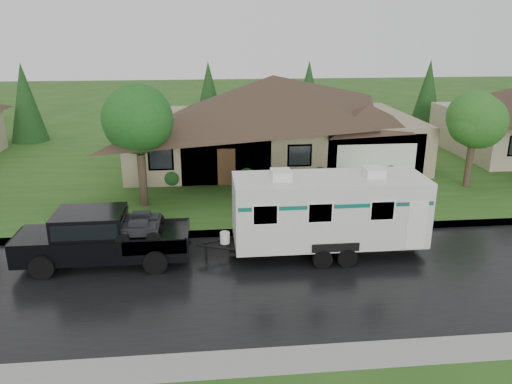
% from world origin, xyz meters
% --- Properties ---
extents(ground, '(140.00, 140.00, 0.00)m').
position_xyz_m(ground, '(0.00, 0.00, 0.00)').
color(ground, '#254E18').
rests_on(ground, ground).
extents(road, '(140.00, 8.00, 0.01)m').
position_xyz_m(road, '(0.00, -2.00, 0.01)').
color(road, black).
rests_on(road, ground).
extents(curb, '(140.00, 0.50, 0.15)m').
position_xyz_m(curb, '(0.00, 2.25, 0.07)').
color(curb, gray).
rests_on(curb, ground).
extents(lawn, '(140.00, 26.00, 0.15)m').
position_xyz_m(lawn, '(0.00, 15.00, 0.07)').
color(lawn, '#254E18').
rests_on(lawn, ground).
extents(house_main, '(19.44, 10.80, 6.90)m').
position_xyz_m(house_main, '(2.29, 13.84, 3.59)').
color(house_main, gray).
rests_on(house_main, lawn).
extents(tree_left_green, '(3.59, 3.59, 5.94)m').
position_xyz_m(tree_left_green, '(-5.51, 6.10, 4.27)').
color(tree_left_green, '#382B1E').
rests_on(tree_left_green, lawn).
extents(tree_right_green, '(3.12, 3.12, 5.16)m').
position_xyz_m(tree_right_green, '(12.11, 7.37, 3.72)').
color(tree_right_green, '#382B1E').
rests_on(tree_right_green, lawn).
extents(shrub_row, '(13.60, 1.00, 1.00)m').
position_xyz_m(shrub_row, '(2.00, 9.30, 0.65)').
color(shrub_row, '#143814').
rests_on(shrub_row, lawn).
extents(pickup_truck, '(6.36, 2.42, 2.12)m').
position_xyz_m(pickup_truck, '(-6.45, -0.03, 1.14)').
color(pickup_truck, black).
rests_on(pickup_truck, ground).
extents(travel_trailer, '(7.85, 2.76, 3.52)m').
position_xyz_m(travel_trailer, '(2.37, -0.03, 1.87)').
color(travel_trailer, silver).
rests_on(travel_trailer, ground).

